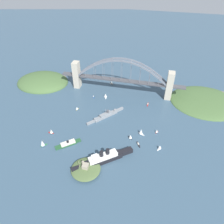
{
  "coord_description": "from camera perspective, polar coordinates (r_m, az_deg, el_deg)",
  "views": [
    {
      "loc": [
        -69.19,
        369.09,
        241.96
      ],
      "look_at": [
        0.0,
        78.95,
        8.0
      ],
      "focal_mm": 34.65,
      "sensor_mm": 36.0,
      "label": 1
    }
  ],
  "objects": [
    {
      "name": "ground_plane",
      "position": [
        446.72,
        2.36,
        5.28
      ],
      "size": [
        1400.0,
        1400.0,
        0.0
      ],
      "primitive_type": "plane",
      "color": "#385166"
    },
    {
      "name": "harbor_arch_bridge",
      "position": [
        431.03,
        2.46,
        8.67
      ],
      "size": [
        247.5,
        15.99,
        73.05
      ],
      "color": "#BCB29E",
      "rests_on": "ground"
    },
    {
      "name": "headland_west_shore",
      "position": [
        455.71,
        23.5,
        2.51
      ],
      "size": [
        132.64,
        115.28,
        16.37
      ],
      "color": "#476638",
      "rests_on": "ground"
    },
    {
      "name": "headland_east_shore",
      "position": [
        503.55,
        -17.57,
        7.51
      ],
      "size": [
        112.69,
        93.8,
        29.57
      ],
      "color": "#476638",
      "rests_on": "ground"
    },
    {
      "name": "ocean_liner",
      "position": [
        307.26,
        -2.31,
        -12.11
      ],
      "size": [
        76.29,
        62.17,
        20.83
      ],
      "color": "black",
      "rests_on": "ground"
    },
    {
      "name": "naval_cruiser",
      "position": [
        380.02,
        -1.62,
        -0.84
      ],
      "size": [
        52.73,
        61.12,
        17.58
      ],
      "color": "gray",
      "rests_on": "ground"
    },
    {
      "name": "harbor_ferry_steamer",
      "position": [
        337.77,
        -11.57,
        -8.16
      ],
      "size": [
        34.97,
        31.16,
        7.15
      ],
      "color": "#23512D",
      "rests_on": "ground"
    },
    {
      "name": "fort_island_mid_harbor",
      "position": [
        300.79,
        -6.95,
        -14.68
      ],
      "size": [
        39.92,
        39.9,
        13.27
      ],
      "color": "#4C6038",
      "rests_on": "ground"
    },
    {
      "name": "seaplane_taxiing_near_bridge",
      "position": [
        472.23,
        -0.11,
        7.55
      ],
      "size": [
        8.05,
        10.36,
        4.77
      ],
      "color": "#B7B7B2",
      "rests_on": "ground"
    },
    {
      "name": "seaplane_second_in_formation",
      "position": [
        476.17,
        7.88,
        7.49
      ],
      "size": [
        9.01,
        8.96,
        5.03
      ],
      "color": "#B7B7B2",
      "rests_on": "ground"
    },
    {
      "name": "small_boat_0",
      "position": [
        428.03,
        -1.73,
        4.39
      ],
      "size": [
        7.53,
        10.57,
        9.57
      ],
      "color": "silver",
      "rests_on": "ground"
    },
    {
      "name": "small_boat_1",
      "position": [
        334.23,
        6.95,
        -8.45
      ],
      "size": [
        7.25,
        11.75,
        2.16
      ],
      "color": "black",
      "rests_on": "ground"
    },
    {
      "name": "small_boat_2",
      "position": [
        415.56,
        9.42,
        2.03
      ],
      "size": [
        2.62,
        12.11,
        1.97
      ],
      "color": "#B2231E",
      "rests_on": "ground"
    },
    {
      "name": "small_boat_3",
      "position": [
        432.57,
        -4.95,
        4.05
      ],
      "size": [
        6.66,
        8.63,
        2.03
      ],
      "color": "#234C8C",
      "rests_on": "ground"
    },
    {
      "name": "small_boat_4",
      "position": [
        331.34,
        12.47,
        -9.03
      ],
      "size": [
        6.91,
        8.62,
        8.25
      ],
      "color": "silver",
      "rests_on": "ground"
    },
    {
      "name": "small_boat_5",
      "position": [
        347.98,
        7.66,
        -5.15
      ],
      "size": [
        10.25,
        7.82,
        11.56
      ],
      "color": "silver",
      "rests_on": "ground"
    },
    {
      "name": "small_boat_6",
      "position": [
        360.63,
        -15.76,
        -4.93
      ],
      "size": [
        9.21,
        5.48,
        8.88
      ],
      "color": "#B2231E",
      "rests_on": "ground"
    },
    {
      "name": "small_boat_7",
      "position": [
        356.3,
        11.72,
        -4.94
      ],
      "size": [
        5.07,
        6.32,
        7.0
      ],
      "color": "#B2231E",
      "rests_on": "ground"
    },
    {
      "name": "small_boat_8",
      "position": [
        401.15,
        -9.24,
        1.01
      ],
      "size": [
        5.08,
        7.37,
        6.83
      ],
      "color": "gold",
      "rests_on": "ground"
    },
    {
      "name": "small_boat_9",
      "position": [
        342.91,
        -17.89,
        -7.8
      ],
      "size": [
        9.37,
        9.23,
        12.52
      ],
      "color": "#2D6B3D",
      "rests_on": "ground"
    },
    {
      "name": "small_boat_10",
      "position": [
        339.92,
        4.87,
        -6.5
      ],
      "size": [
        8.03,
        7.46,
        8.52
      ],
      "color": "black",
      "rests_on": "ground"
    }
  ]
}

